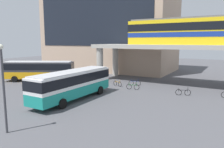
# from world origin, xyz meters

# --- Properties ---
(ground_plane) EXTENTS (120.00, 120.00, 0.00)m
(ground_plane) POSITION_xyz_m (0.00, 10.00, 0.00)
(ground_plane) COLOR #515156
(station_building) EXTENTS (29.49, 13.96, 20.52)m
(station_building) POSITION_xyz_m (-9.60, 28.48, 10.26)
(station_building) COLOR tan
(station_building) RESTS_ON ground_plane
(elevated_platform) EXTENTS (32.99, 6.98, 5.93)m
(elevated_platform) POSITION_xyz_m (12.05, 17.63, 5.17)
(elevated_platform) COLOR #ADA89E
(elevated_platform) RESTS_ON ground_plane
(train) EXTENTS (20.46, 2.96, 3.84)m
(train) POSITION_xyz_m (11.50, 17.63, 7.90)
(train) COLOR yellow
(train) RESTS_ON elevated_platform
(bus_main) EXTENTS (2.82, 11.05, 3.22)m
(bus_main) POSITION_xyz_m (0.99, 2.99, 1.99)
(bus_main) COLOR teal
(bus_main) RESTS_ON ground_plane
(bus_secondary) EXTENTS (10.87, 7.61, 3.22)m
(bus_secondary) POSITION_xyz_m (-11.31, 9.16, 1.99)
(bus_secondary) COLOR orange
(bus_secondary) RESTS_ON ground_plane
(bicycle_green) EXTENTS (1.77, 0.39, 1.04)m
(bicycle_green) POSITION_xyz_m (4.61, 10.93, 0.36)
(bicycle_green) COLOR black
(bicycle_green) RESTS_ON ground_plane
(bicycle_blue) EXTENTS (1.70, 0.68, 1.04)m
(bicycle_blue) POSITION_xyz_m (3.71, 13.59, 0.36)
(bicycle_blue) COLOR black
(bicycle_blue) RESTS_ON ground_plane
(bicycle_orange) EXTENTS (1.68, 0.72, 1.04)m
(bicycle_orange) POSITION_xyz_m (1.75, 11.89, 0.36)
(bicycle_orange) COLOR black
(bicycle_orange) RESTS_ON ground_plane
(bicycle_black) EXTENTS (1.70, 0.67, 1.04)m
(bicycle_black) POSITION_xyz_m (11.17, 11.03, 0.36)
(bicycle_black) COLOR black
(bicycle_black) RESTS_ON ground_plane
(lamp_post) EXTENTS (0.36, 0.36, 6.21)m
(lamp_post) POSITION_xyz_m (2.64, -6.21, 3.67)
(lamp_post) COLOR #3F3F44
(lamp_post) RESTS_ON ground_plane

